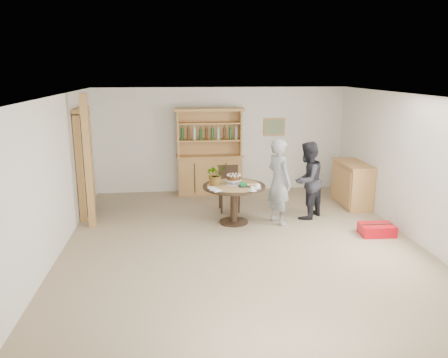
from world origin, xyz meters
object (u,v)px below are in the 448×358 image
Objects in this scene: sideboard at (352,184)px; teen_boy at (279,182)px; red_suitcase at (377,230)px; hutch at (210,165)px; dining_table at (234,193)px; dining_chair at (229,185)px; adult_person at (307,180)px.

teen_boy is at bearing -152.04° from sideboard.
sideboard is 2.03× the size of red_suitcase.
red_suitcase is at bearing -97.99° from sideboard.
hutch is at bearing 157.79° from sideboard.
teen_boy is (-1.89, -1.00, 0.36)m from sideboard.
sideboard is 2.88m from dining_table.
dining_chair is 1.29m from teen_boy.
red_suitcase is (1.00, -1.07, -0.67)m from adult_person.
sideboard is 1.05× the size of dining_table.
sideboard is 0.76× the size of teen_boy.
adult_person is at bearing -93.62° from teen_boy.
dining_chair reaches higher than sideboard.
red_suitcase is (2.48, -0.93, -0.50)m from dining_table.
sideboard is at bearing 1.33° from dining_chair.
teen_boy is at bearing -6.71° from dining_table.
adult_person reaches higher than red_suitcase.
sideboard reaches higher than dining_table.
dining_chair is at bearing -76.96° from hutch.
teen_boy is 1.07× the size of adult_person.
adult_person is 1.61m from red_suitcase.
sideboard is 0.82× the size of adult_person.
sideboard is at bearing 166.79° from adult_person.
teen_boy is (0.85, -0.93, 0.29)m from dining_chair.
hutch is 3.29× the size of red_suitcase.
dining_table is (0.30, -2.14, -0.08)m from hutch.
dining_chair is 3.07m from red_suitcase.
dining_chair is (0.30, -1.31, -0.15)m from hutch.
hutch is 1.70× the size of dining_table.
dining_chair reaches higher than dining_table.
hutch is at bearing 102.87° from dining_chair.
hutch reaches higher than red_suitcase.
adult_person is at bearing -148.92° from sideboard.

